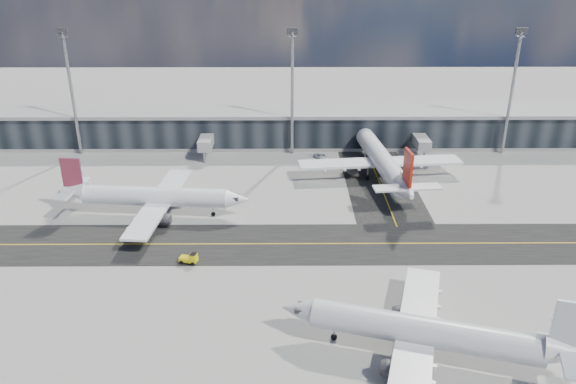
# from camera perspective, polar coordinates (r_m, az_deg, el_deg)

# --- Properties ---
(ground) EXTENTS (300.00, 300.00, 0.00)m
(ground) POSITION_cam_1_polar(r_m,az_deg,el_deg) (89.96, 0.81, -6.52)
(ground) COLOR gray
(ground) RESTS_ON ground
(taxiway_lanes) EXTENTS (180.00, 63.00, 0.03)m
(taxiway_lanes) POSITION_cam_1_polar(r_m,az_deg,el_deg) (99.51, 2.95, -3.37)
(taxiway_lanes) COLOR black
(taxiway_lanes) RESTS_ON ground
(terminal_concourse) EXTENTS (152.00, 19.80, 8.80)m
(terminal_concourse) POSITION_cam_1_polar(r_m,az_deg,el_deg) (138.85, 0.40, 6.51)
(terminal_concourse) COLOR black
(terminal_concourse) RESTS_ON ground
(floodlight_masts) EXTENTS (102.50, 0.70, 28.90)m
(floodlight_masts) POSITION_cam_1_polar(r_m,az_deg,el_deg) (129.11, 0.43, 10.48)
(floodlight_masts) COLOR gray
(floodlight_masts) RESTS_ON ground
(airliner_af) EXTENTS (35.44, 30.24, 10.49)m
(airliner_af) POSITION_cam_1_polar(r_m,az_deg,el_deg) (104.92, -13.64, -0.47)
(airliner_af) COLOR white
(airliner_af) RESTS_ON ground
(airliner_redtail) EXTENTS (35.03, 41.02, 12.14)m
(airliner_redtail) POSITION_cam_1_polar(r_m,az_deg,el_deg) (119.19, 9.55, 3.15)
(airliner_redtail) COLOR white
(airliner_redtail) RESTS_ON ground
(airliner_near) EXTENTS (35.35, 30.46, 10.65)m
(airliner_near) POSITION_cam_1_polar(r_m,az_deg,el_deg) (70.22, 14.09, -13.69)
(airliner_near) COLOR silver
(airliner_near) RESTS_ON ground
(baggage_tug) EXTENTS (3.05, 2.04, 1.76)m
(baggage_tug) POSITION_cam_1_polar(r_m,az_deg,el_deg) (88.90, -9.91, -6.66)
(baggage_tug) COLOR #D9C90B
(baggage_tug) RESTS_ON ground
(service_van) EXTENTS (3.83, 5.28, 1.33)m
(service_van) POSITION_cam_1_polar(r_m,az_deg,el_deg) (129.87, 3.45, 3.63)
(service_van) COLOR white
(service_van) RESTS_ON ground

